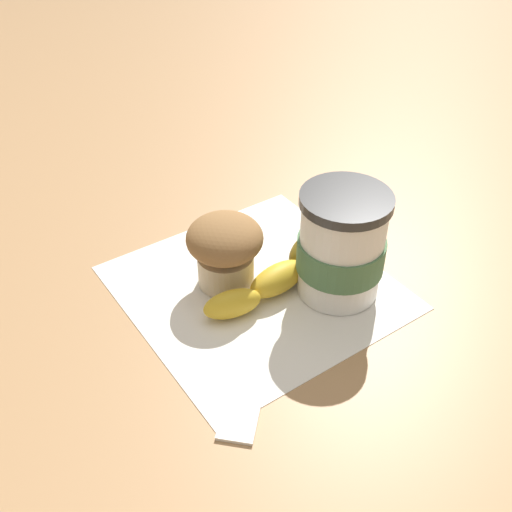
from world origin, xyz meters
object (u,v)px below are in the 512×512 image
coffee_cup (341,246)px  banana (274,277)px  sugar_packet (240,416)px  muffin (225,248)px

coffee_cup → banana: 0.08m
coffee_cup → banana: bearing=-45.4°
banana → sugar_packet: bearing=34.3°
muffin → banana: muffin is taller
muffin → banana: bearing=123.5°
muffin → coffee_cup: bearing=129.8°
banana → sugar_packet: 0.17m
coffee_cup → sugar_packet: (0.19, 0.05, -0.05)m
coffee_cup → muffin: bearing=-50.2°
banana → coffee_cup: bearing=134.6°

